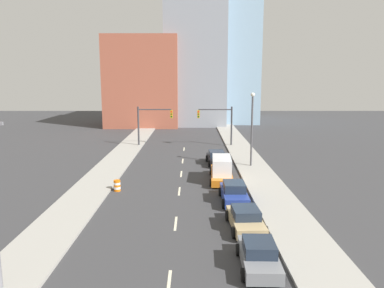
{
  "coord_description": "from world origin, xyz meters",
  "views": [
    {
      "loc": [
        1.07,
        -8.71,
        9.43
      ],
      "look_at": [
        0.91,
        32.17,
        2.2
      ],
      "focal_mm": 35.0,
      "sensor_mm": 36.0,
      "label": 1
    }
  ],
  "objects_px": {
    "sedan_gray": "(260,256)",
    "sedan_blue": "(235,193)",
    "traffic_barrel": "(119,185)",
    "sedan_black": "(218,158)",
    "traffic_signal_left": "(151,120)",
    "sedan_tan": "(247,219)",
    "box_truck_orange": "(223,170)",
    "traffic_signal_right": "(222,120)",
    "street_lamp": "(253,124)"
  },
  "relations": [
    {
      "from": "sedan_gray",
      "to": "sedan_blue",
      "type": "relative_size",
      "value": 0.91
    },
    {
      "from": "traffic_signal_right",
      "to": "box_truck_orange",
      "type": "bearing_deg",
      "value": -93.98
    },
    {
      "from": "sedan_black",
      "to": "sedan_gray",
      "type": "bearing_deg",
      "value": -91.5
    },
    {
      "from": "sedan_black",
      "to": "traffic_signal_left",
      "type": "bearing_deg",
      "value": 124.82
    },
    {
      "from": "traffic_signal_left",
      "to": "sedan_blue",
      "type": "height_order",
      "value": "traffic_signal_left"
    },
    {
      "from": "sedan_gray",
      "to": "sedan_black",
      "type": "bearing_deg",
      "value": 93.08
    },
    {
      "from": "sedan_blue",
      "to": "sedan_black",
      "type": "distance_m",
      "value": 12.84
    },
    {
      "from": "traffic_signal_right",
      "to": "sedan_tan",
      "type": "bearing_deg",
      "value": -91.18
    },
    {
      "from": "traffic_signal_right",
      "to": "box_truck_orange",
      "type": "height_order",
      "value": "traffic_signal_right"
    },
    {
      "from": "sedan_gray",
      "to": "sedan_tan",
      "type": "xyz_separation_m",
      "value": [
        0.03,
        4.95,
        -0.0
      ]
    },
    {
      "from": "box_truck_orange",
      "to": "street_lamp",
      "type": "bearing_deg",
      "value": 59.61
    },
    {
      "from": "sedan_gray",
      "to": "traffic_signal_right",
      "type": "bearing_deg",
      "value": 90.41
    },
    {
      "from": "traffic_barrel",
      "to": "box_truck_orange",
      "type": "height_order",
      "value": "box_truck_orange"
    },
    {
      "from": "traffic_signal_left",
      "to": "sedan_gray",
      "type": "height_order",
      "value": "traffic_signal_left"
    },
    {
      "from": "sedan_blue",
      "to": "box_truck_orange",
      "type": "xyz_separation_m",
      "value": [
        -0.5,
        5.94,
        0.36
      ]
    },
    {
      "from": "box_truck_orange",
      "to": "sedan_gray",
      "type": "bearing_deg",
      "value": -85.0
    },
    {
      "from": "traffic_signal_right",
      "to": "traffic_barrel",
      "type": "bearing_deg",
      "value": -116.0
    },
    {
      "from": "traffic_signal_left",
      "to": "sedan_black",
      "type": "xyz_separation_m",
      "value": [
        8.66,
        -11.1,
        -2.97
      ]
    },
    {
      "from": "traffic_signal_left",
      "to": "sedan_tan",
      "type": "bearing_deg",
      "value": -72.25
    },
    {
      "from": "traffic_signal_right",
      "to": "traffic_barrel",
      "type": "xyz_separation_m",
      "value": [
        -10.32,
        -21.15,
        -3.18
      ]
    },
    {
      "from": "traffic_signal_left",
      "to": "box_truck_orange",
      "type": "relative_size",
      "value": 0.89
    },
    {
      "from": "box_truck_orange",
      "to": "sedan_black",
      "type": "height_order",
      "value": "box_truck_orange"
    },
    {
      "from": "sedan_gray",
      "to": "box_truck_orange",
      "type": "bearing_deg",
      "value": 93.69
    },
    {
      "from": "street_lamp",
      "to": "sedan_tan",
      "type": "distance_m",
      "value": 17.37
    },
    {
      "from": "sedan_tan",
      "to": "traffic_signal_left",
      "type": "bearing_deg",
      "value": 104.81
    },
    {
      "from": "traffic_barrel",
      "to": "sedan_gray",
      "type": "bearing_deg",
      "value": -53.2
    },
    {
      "from": "traffic_barrel",
      "to": "sedan_blue",
      "type": "distance_m",
      "value": 9.96
    },
    {
      "from": "sedan_gray",
      "to": "sedan_black",
      "type": "distance_m",
      "value": 23.02
    },
    {
      "from": "sedan_black",
      "to": "sedan_blue",
      "type": "bearing_deg",
      "value": -90.77
    },
    {
      "from": "street_lamp",
      "to": "sedan_blue",
      "type": "xyz_separation_m",
      "value": [
        -3.08,
        -11.42,
        -3.92
      ]
    },
    {
      "from": "traffic_barrel",
      "to": "sedan_gray",
      "type": "relative_size",
      "value": 0.22
    },
    {
      "from": "traffic_signal_right",
      "to": "traffic_barrel",
      "type": "relative_size",
      "value": 5.83
    },
    {
      "from": "traffic_signal_right",
      "to": "box_truck_orange",
      "type": "distance_m",
      "value": 18.22
    },
    {
      "from": "traffic_barrel",
      "to": "street_lamp",
      "type": "height_order",
      "value": "street_lamp"
    },
    {
      "from": "traffic_barrel",
      "to": "sedan_tan",
      "type": "height_order",
      "value": "sedan_tan"
    },
    {
      "from": "traffic_signal_left",
      "to": "sedan_black",
      "type": "height_order",
      "value": "traffic_signal_left"
    },
    {
      "from": "sedan_gray",
      "to": "sedan_blue",
      "type": "distance_m",
      "value": 10.18
    },
    {
      "from": "sedan_black",
      "to": "traffic_barrel",
      "type": "bearing_deg",
      "value": -135.09
    },
    {
      "from": "traffic_barrel",
      "to": "traffic_signal_right",
      "type": "bearing_deg",
      "value": 64.0
    },
    {
      "from": "street_lamp",
      "to": "sedan_gray",
      "type": "relative_size",
      "value": 1.87
    },
    {
      "from": "traffic_barrel",
      "to": "sedan_black",
      "type": "relative_size",
      "value": 0.21
    },
    {
      "from": "street_lamp",
      "to": "sedan_blue",
      "type": "height_order",
      "value": "street_lamp"
    },
    {
      "from": "street_lamp",
      "to": "box_truck_orange",
      "type": "height_order",
      "value": "street_lamp"
    },
    {
      "from": "traffic_barrel",
      "to": "sedan_gray",
      "type": "distance_m",
      "value": 16.18
    },
    {
      "from": "street_lamp",
      "to": "sedan_black",
      "type": "distance_m",
      "value": 5.53
    },
    {
      "from": "traffic_barrel",
      "to": "sedan_blue",
      "type": "relative_size",
      "value": 0.2
    },
    {
      "from": "traffic_signal_right",
      "to": "sedan_blue",
      "type": "relative_size",
      "value": 1.18
    },
    {
      "from": "traffic_barrel",
      "to": "traffic_signal_left",
      "type": "bearing_deg",
      "value": 88.96
    },
    {
      "from": "street_lamp",
      "to": "sedan_tan",
      "type": "bearing_deg",
      "value": -99.98
    },
    {
      "from": "traffic_signal_right",
      "to": "traffic_barrel",
      "type": "height_order",
      "value": "traffic_signal_right"
    }
  ]
}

